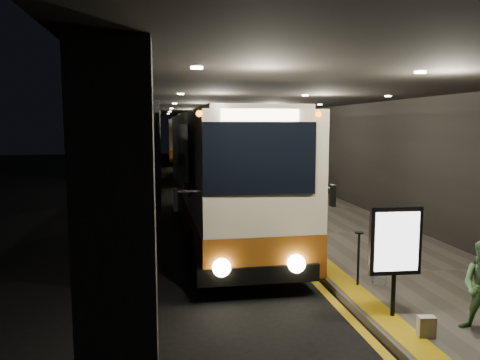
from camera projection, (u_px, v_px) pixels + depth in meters
ground at (201, 251)px, 13.23m from camera, size 90.00×90.00×0.00m
lane_line_white at (143, 218)px, 17.83m from camera, size 0.12×50.00×0.01m
kerb_stripe_yellow at (250, 215)px, 18.51m from camera, size 0.18×50.00×0.01m
sidewalk at (308, 211)px, 18.89m from camera, size 4.50×50.00×0.15m
tactile_strip at (262, 211)px, 18.57m from camera, size 0.50×50.00×0.01m
terminal_wall at (363, 138)px, 18.91m from camera, size 0.10×50.00×6.00m
support_columns at (149, 163)px, 16.64m from camera, size 0.80×24.80×4.40m
canopy at (254, 97)px, 17.99m from camera, size 9.00×50.00×0.40m
coach_main at (221, 177)px, 15.19m from camera, size 2.87×12.48×3.87m
coach_second at (195, 152)px, 31.58m from camera, size 2.43×11.41×3.58m
coach_third at (184, 141)px, 44.87m from camera, size 3.02×12.72×3.98m
passenger_boarding at (299, 216)px, 13.38m from camera, size 0.47×0.65×1.63m
bag_polka at (379, 277)px, 10.02m from camera, size 0.30×0.16×0.34m
bag_plain at (426, 327)px, 7.54m from camera, size 0.29×0.19×0.34m
info_sign at (395, 243)px, 8.21m from camera, size 0.94×0.17×1.99m
stanchion_post at (358, 259)px, 9.89m from camera, size 0.05×0.05×1.15m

